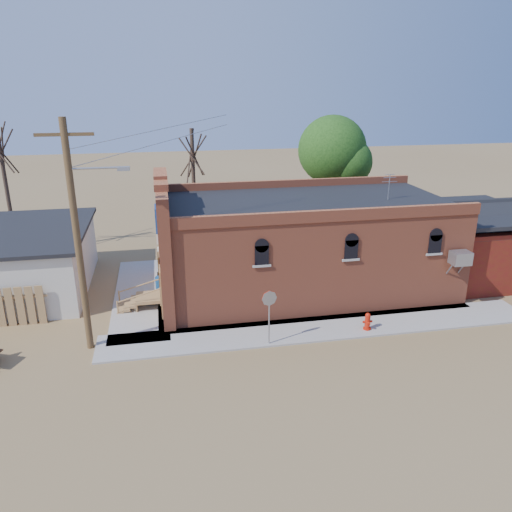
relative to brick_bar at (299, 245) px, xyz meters
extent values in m
plane|color=olive|center=(-1.64, -5.49, -2.34)|extent=(120.00, 120.00, 0.00)
cube|color=#9E9991|center=(-0.14, -4.59, -2.30)|extent=(19.00, 2.20, 0.08)
cube|color=#9E9991|center=(-7.94, 0.51, -2.30)|extent=(2.60, 10.00, 0.08)
cube|color=#C25B3B|center=(0.36, 0.01, -0.09)|extent=(14.00, 7.00, 4.50)
cube|color=black|center=(0.36, 0.01, 2.21)|extent=(13.80, 6.80, 0.12)
cube|color=#C25B3B|center=(-6.64, 0.01, 0.56)|extent=(0.50, 7.40, 5.80)
cube|color=navy|center=(-6.94, -1.19, 1.66)|extent=(0.08, 1.10, 1.56)
cube|color=#99999E|center=(6.46, -3.94, 0.26)|extent=(0.85, 0.65, 0.60)
cube|color=#622510|center=(9.86, 0.01, -0.74)|extent=(5.00, 6.00, 3.20)
cylinder|color=brown|center=(-9.84, -4.29, 2.16)|extent=(0.26, 0.26, 9.00)
cube|color=brown|center=(-9.84, -4.29, 6.06)|extent=(2.00, 0.12, 0.12)
cylinder|color=#99999E|center=(-8.94, -4.29, 4.86)|extent=(1.80, 0.08, 0.08)
cube|color=#99999E|center=(-7.94, -4.29, 4.81)|extent=(0.45, 0.22, 0.14)
cylinder|color=#453227|center=(-4.64, 7.51, 1.41)|extent=(0.24, 0.24, 7.50)
cylinder|color=#453227|center=(-15.64, 8.51, 1.66)|extent=(0.24, 0.24, 8.00)
cylinder|color=#453227|center=(4.36, 8.01, 0.81)|extent=(0.28, 0.28, 6.30)
sphere|color=#1B3F12|center=(4.36, 8.01, 3.61)|extent=(4.40, 4.40, 4.40)
cylinder|color=red|center=(1.66, -5.10, -2.23)|extent=(0.34, 0.34, 0.06)
cylinder|color=red|center=(1.66, -5.10, -1.91)|extent=(0.23, 0.23, 0.58)
sphere|color=red|center=(1.66, -5.10, -1.61)|extent=(0.23, 0.23, 0.23)
cylinder|color=red|center=(1.66, -5.25, -1.90)|extent=(0.11, 0.13, 0.10)
cylinder|color=red|center=(1.52, -5.10, -1.90)|extent=(0.13, 0.11, 0.10)
cylinder|color=red|center=(1.81, -5.10, -1.90)|extent=(0.13, 0.11, 0.10)
cylinder|color=#99999E|center=(-2.74, -5.49, -1.21)|extent=(0.07, 0.07, 2.10)
cylinder|color=#99999E|center=(-2.74, -5.51, -0.25)|extent=(0.62, 0.14, 0.63)
cylinder|color=red|center=(-2.74, -5.48, -0.25)|extent=(0.62, 0.14, 0.63)
cylinder|color=navy|center=(-6.94, 0.51, -1.83)|extent=(0.60, 0.60, 0.86)
camera|label=1|loc=(-6.67, -23.00, 7.84)|focal=35.00mm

